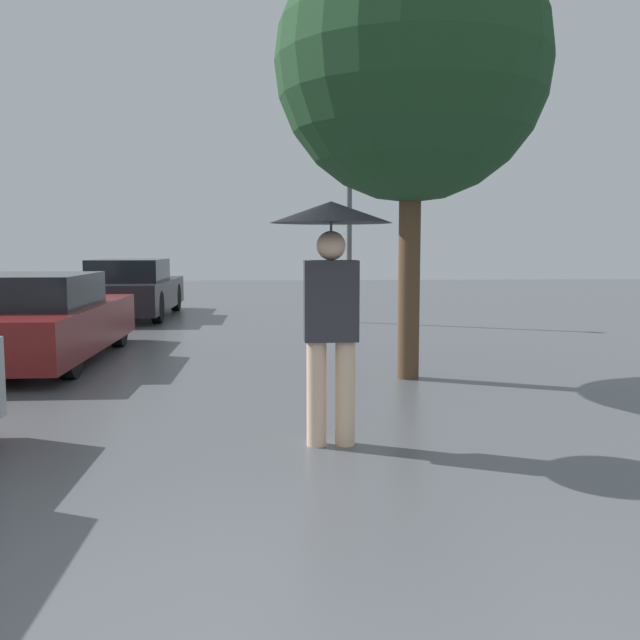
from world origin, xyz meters
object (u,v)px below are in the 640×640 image
object	(u,v)px
tree	(412,64)
street_lamp	(349,201)
pedestrian	(331,264)
parked_car_middle	(34,320)
parked_car_farthest	(131,290)

from	to	relation	value
tree	street_lamp	distance (m)	6.34
street_lamp	pedestrian	bearing A→B (deg)	-97.03
parked_car_middle	parked_car_farthest	bearing A→B (deg)	88.73
pedestrian	tree	distance (m)	3.77
parked_car_farthest	pedestrian	bearing A→B (deg)	-71.06
tree	parked_car_middle	bearing A→B (deg)	162.34
pedestrian	street_lamp	size ratio (longest dim) A/B	0.47
pedestrian	parked_car_farthest	world-z (taller)	pedestrian
parked_car_farthest	tree	world-z (taller)	tree
pedestrian	parked_car_farthest	bearing A→B (deg)	108.94
parked_car_middle	tree	size ratio (longest dim) A/B	0.84
parked_car_farthest	street_lamp	world-z (taller)	street_lamp
tree	street_lamp	bearing A→B (deg)	90.44
street_lamp	parked_car_farthest	bearing A→B (deg)	162.94
parked_car_farthest	street_lamp	bearing A→B (deg)	-17.06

